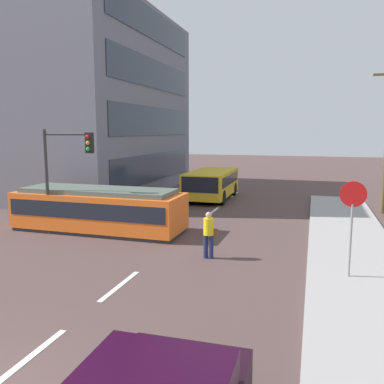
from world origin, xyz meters
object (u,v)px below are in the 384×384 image
Objects in this scene: streetcar_tram at (99,209)px; traffic_light_mast at (65,162)px; pedestrian_crossing at (209,232)px; city_bus at (211,183)px; stop_sign at (352,209)px.

traffic_light_mast reaches higher than streetcar_tram.
city_bus is at bearing 103.55° from pedestrian_crossing.
city_bus is 12.58m from pedestrian_crossing.
streetcar_tram is 1.30× the size of city_bus.
traffic_light_mast is at bearing 168.38° from pedestrian_crossing.
city_bus reaches higher than pedestrian_crossing.
streetcar_tram is 6.27m from pedestrian_crossing.
streetcar_tram is at bearing 156.45° from pedestrian_crossing.
traffic_light_mast is at bearing -126.82° from streetcar_tram.
streetcar_tram is 10.12m from city_bus.
traffic_light_mast is (-0.86, -1.15, 2.17)m from streetcar_tram.
streetcar_tram is 2.68× the size of stop_sign.
stop_sign is at bearing -60.18° from city_bus.
stop_sign is 0.64× the size of traffic_light_mast.
city_bus is (2.80, 9.72, 0.08)m from streetcar_tram.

